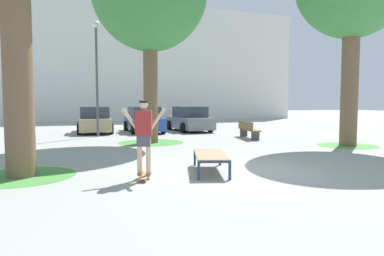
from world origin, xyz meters
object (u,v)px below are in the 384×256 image
object	(u,v)px
skater	(144,132)
car_blue	(144,120)
skate_box	(210,155)
park_bench	(248,129)
car_tan	(95,121)
skateboard	(144,176)
car_grey	(189,120)
light_post	(97,61)

from	to	relation	value
skater	car_blue	world-z (taller)	skater
skate_box	park_bench	size ratio (longest dim) A/B	0.83
skate_box	skater	size ratio (longest dim) A/B	1.20
skate_box	car_tan	size ratio (longest dim) A/B	0.48
skateboard	car_grey	size ratio (longest dim) A/B	0.19
car_blue	light_post	distance (m)	4.64
car_grey	light_post	distance (m)	6.66
skate_box	car_blue	bearing A→B (deg)	87.64
car_grey	skate_box	bearing A→B (deg)	-105.13
skate_box	light_post	xyz separation A→B (m)	(-2.23, 10.24, 3.41)
park_bench	skateboard	bearing A→B (deg)	-130.80
park_bench	light_post	distance (m)	8.32
skater	light_post	world-z (taller)	light_post
skater	car_grey	world-z (taller)	skater
car_grey	park_bench	distance (m)	5.29
car_tan	park_bench	xyz separation A→B (m)	(7.00, -5.65, -0.24)
skate_box	skateboard	xyz separation A→B (m)	(-1.73, -0.34, -0.34)
car_blue	light_post	world-z (taller)	light_post
skate_box	skateboard	world-z (taller)	skate_box
skate_box	car_grey	world-z (taller)	car_grey
car_tan	light_post	world-z (taller)	light_post
skate_box	car_blue	distance (m)	12.31
skater	car_blue	bearing A→B (deg)	79.94
car_tan	car_grey	xyz separation A→B (m)	(5.59, -0.56, 0.00)
car_tan	car_blue	world-z (taller)	same
skater	car_tan	xyz separation A→B (m)	(-0.55, 13.11, -0.38)
skateboard	skate_box	bearing A→B (deg)	10.95
skater	park_bench	world-z (taller)	skater
car_grey	skater	bearing A→B (deg)	-111.86
skate_box	light_post	distance (m)	11.02
car_blue	car_grey	size ratio (longest dim) A/B	0.99
car_tan	light_post	distance (m)	4.03
car_tan	park_bench	bearing A→B (deg)	-38.91
car_blue	skate_box	bearing A→B (deg)	-92.36
car_tan	car_grey	size ratio (longest dim) A/B	0.98
car_grey	park_bench	bearing A→B (deg)	-74.57
skate_box	car_blue	world-z (taller)	car_blue
car_grey	light_post	xyz separation A→B (m)	(-5.53, -1.98, 3.13)
skater	car_blue	xyz separation A→B (m)	(2.24, 12.63, -0.38)
car_blue	light_post	bearing A→B (deg)	-143.03
light_post	car_grey	bearing A→B (deg)	19.73
skater	car_grey	xyz separation A→B (m)	(5.04, 12.56, -0.38)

